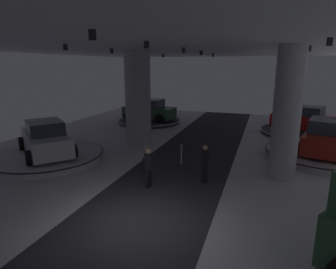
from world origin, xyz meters
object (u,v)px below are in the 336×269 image
object	(u,v)px
column_left	(138,98)
display_car_mid_left	(46,139)
display_car_far_right	(326,137)
display_platform_deep_right	(303,132)
display_car_deep_left	(149,111)
display_platform_deep_left	(149,121)
column_right	(287,114)
visitor_walking_near	(148,165)
visitor_walking_far	(205,162)
display_platform_far_right	(324,155)
display_car_deep_right	(305,120)
display_platform_mid_left	(47,156)

from	to	relation	value
column_left	display_car_mid_left	size ratio (longest dim) A/B	1.25
display_car_far_right	display_platform_deep_right	size ratio (longest dim) A/B	0.78
display_car_deep_left	display_platform_deep_left	bearing A→B (deg)	173.05
column_right	display_car_deep_left	world-z (taller)	column_right
column_right	visitor_walking_near	bearing A→B (deg)	-151.09
visitor_walking_near	display_platform_deep_right	bearing A→B (deg)	60.22
display_car_far_right	display_car_mid_left	distance (m)	14.13
column_right	display_car_mid_left	size ratio (longest dim) A/B	1.25
column_left	visitor_walking_far	bearing A→B (deg)	-43.93
display_car_deep_left	display_platform_deep_right	world-z (taller)	display_car_deep_left
display_car_far_right	display_car_mid_left	size ratio (longest dim) A/B	1.03
display_car_mid_left	display_platform_deep_right	bearing A→B (deg)	38.71
display_platform_deep_left	visitor_walking_far	distance (m)	12.97
column_right	visitor_walking_far	size ratio (longest dim) A/B	3.46
display_platform_deep_right	visitor_walking_near	distance (m)	13.70
display_platform_far_right	display_car_deep_left	distance (m)	13.46
display_platform_deep_right	display_car_deep_right	xyz separation A→B (m)	(0.03, -0.01, 0.87)
display_car_far_right	display_platform_deep_left	bearing A→B (deg)	153.85
display_car_far_right	display_car_deep_left	size ratio (longest dim) A/B	1.03
display_car_deep_left	column_left	bearing A→B (deg)	-73.98
display_car_deep_left	column_right	bearing A→B (deg)	-43.38
column_left	visitor_walking_far	xyz separation A→B (m)	(5.17, -4.98, -1.84)
column_right	display_platform_deep_right	distance (m)	9.65
display_car_deep_right	visitor_walking_far	distance (m)	11.75
display_platform_deep_left	column_right	bearing A→B (deg)	-43.30
display_platform_deep_left	display_car_mid_left	xyz separation A→B (m)	(-1.24, -10.61, 0.94)
display_car_far_right	visitor_walking_far	world-z (taller)	display_car_far_right
display_platform_deep_right	display_car_mid_left	bearing A→B (deg)	-141.29
column_left	display_platform_deep_left	world-z (taller)	column_left
column_right	visitor_walking_near	size ratio (longest dim) A/B	3.46
column_left	display_platform_far_right	distance (m)	10.66
display_platform_mid_left	column_left	bearing A→B (deg)	56.94
display_car_deep_left	display_platform_mid_left	size ratio (longest dim) A/B	0.79
display_platform_deep_left	display_car_mid_left	world-z (taller)	display_car_mid_left
column_right	display_platform_far_right	distance (m)	4.80
display_car_far_right	display_platform_mid_left	size ratio (longest dim) A/B	0.81
display_platform_far_right	display_platform_deep_right	xyz separation A→B (m)	(-0.38, 5.68, -0.07)
display_car_deep_right	visitor_walking_far	bearing A→B (deg)	-114.32
column_right	display_car_far_right	distance (m)	4.35
column_right	display_platform_mid_left	distance (m)	11.54
display_car_deep_left	display_car_deep_right	distance (m)	11.72
display_platform_deep_left	display_car_deep_left	xyz separation A→B (m)	(0.03, -0.00, 0.88)
display_platform_mid_left	visitor_walking_near	bearing A→B (deg)	-13.65
column_left	display_car_deep_right	size ratio (longest dim) A/B	1.20
column_left	visitor_walking_far	world-z (taller)	column_left
display_platform_deep_right	visitor_walking_far	size ratio (longest dim) A/B	3.65
display_platform_deep_left	display_car_deep_right	xyz separation A→B (m)	(11.75, -0.24, 0.86)
display_platform_mid_left	visitor_walking_far	world-z (taller)	visitor_walking_far
column_left	column_right	bearing A→B (deg)	-22.43
visitor_walking_near	display_car_deep_right	bearing A→B (deg)	60.09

